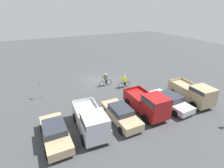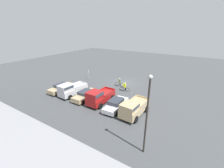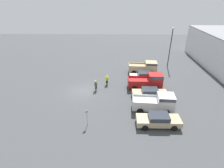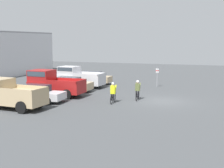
# 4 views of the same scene
# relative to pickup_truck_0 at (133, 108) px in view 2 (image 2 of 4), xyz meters

# --- Properties ---
(ground_plane) EXTENTS (80.00, 80.00, 0.00)m
(ground_plane) POSITION_rel_pickup_truck_0_xyz_m (6.52, -10.02, -1.14)
(ground_plane) COLOR #424447
(pickup_truck_0) EXTENTS (2.48, 4.98, 2.18)m
(pickup_truck_0) POSITION_rel_pickup_truck_0_xyz_m (0.00, 0.00, 0.00)
(pickup_truck_0) COLOR tan
(pickup_truck_0) RESTS_ON ground_plane
(sedan_0) EXTENTS (2.11, 4.88, 1.40)m
(sedan_0) POSITION_rel_pickup_truck_0_xyz_m (2.77, -0.39, -0.44)
(sedan_0) COLOR silver
(sedan_0) RESTS_ON ground_plane
(pickup_truck_1) EXTENTS (2.26, 5.01, 2.33)m
(pickup_truck_1) POSITION_rel_pickup_truck_0_xyz_m (5.58, -0.28, 0.05)
(pickup_truck_1) COLOR maroon
(pickup_truck_1) RESTS_ON ground_plane
(sedan_1) EXTENTS (1.92, 4.76, 1.41)m
(sedan_1) POSITION_rel_pickup_truck_0_xyz_m (8.37, -0.48, -0.43)
(sedan_1) COLOR tan
(sedan_1) RESTS_ON ground_plane
(pickup_truck_2) EXTENTS (2.43, 5.04, 2.20)m
(pickup_truck_2) POSITION_rel_pickup_truck_0_xyz_m (11.20, -0.18, -0.01)
(pickup_truck_2) COLOR silver
(pickup_truck_2) RESTS_ON ground_plane
(sedan_2) EXTENTS (1.93, 4.72, 1.41)m
(sedan_2) POSITION_rel_pickup_truck_0_xyz_m (13.97, -0.49, -0.42)
(sedan_2) COLOR tan
(sedan_2) RESTS_ON ground_plane
(cyclist_0) EXTENTS (1.86, 0.50, 1.69)m
(cyclist_0) POSITION_rel_pickup_truck_0_xyz_m (6.40, -8.02, -0.31)
(cyclist_0) COLOR black
(cyclist_0) RESTS_ON ground_plane
(cyclist_1) EXTENTS (1.83, 0.50, 1.69)m
(cyclist_1) POSITION_rel_pickup_truck_0_xyz_m (4.52, -6.48, -0.32)
(cyclist_1) COLOR black
(cyclist_1) RESTS_ON ground_plane
(fire_lane_sign) EXTENTS (0.11, 0.29, 2.09)m
(fire_lane_sign) POSITION_rel_pickup_truck_0_xyz_m (14.16, -8.15, 0.13)
(fire_lane_sign) COLOR #9E9EA3
(fire_lane_sign) RESTS_ON ground_plane
(lamppost) EXTENTS (0.36, 0.36, 7.40)m
(lamppost) POSITION_rel_pickup_truck_0_xyz_m (-3.30, 5.00, 3.16)
(lamppost) COLOR #2D2823
(lamppost) RESTS_ON ground_plane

